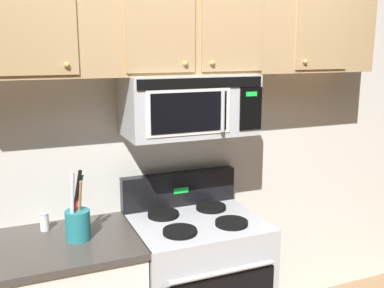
{
  "coord_description": "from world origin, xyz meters",
  "views": [
    {
      "loc": [
        -0.98,
        -1.85,
        1.89
      ],
      "look_at": [
        0.0,
        0.49,
        1.35
      ],
      "focal_mm": 41.41,
      "sensor_mm": 36.0,
      "label": 1
    }
  ],
  "objects_px": {
    "utensil_crock_teal": "(78,222)",
    "salt_shaker": "(45,222)",
    "over_range_microwave": "(189,105)",
    "stove_range": "(196,286)"
  },
  "relations": [
    {
      "from": "utensil_crock_teal",
      "to": "salt_shaker",
      "type": "relative_size",
      "value": 3.86
    },
    {
      "from": "over_range_microwave",
      "to": "salt_shaker",
      "type": "xyz_separation_m",
      "value": [
        -0.84,
        0.07,
        -0.63
      ]
    },
    {
      "from": "stove_range",
      "to": "utensil_crock_teal",
      "type": "relative_size",
      "value": 2.87
    },
    {
      "from": "stove_range",
      "to": "over_range_microwave",
      "type": "bearing_deg",
      "value": 90.14
    },
    {
      "from": "salt_shaker",
      "to": "over_range_microwave",
      "type": "bearing_deg",
      "value": -4.95
    },
    {
      "from": "over_range_microwave",
      "to": "utensil_crock_teal",
      "type": "distance_m",
      "value": 0.9
    },
    {
      "from": "stove_range",
      "to": "salt_shaker",
      "type": "distance_m",
      "value": 0.99
    },
    {
      "from": "utensil_crock_teal",
      "to": "salt_shaker",
      "type": "distance_m",
      "value": 0.25
    },
    {
      "from": "stove_range",
      "to": "utensil_crock_teal",
      "type": "height_order",
      "value": "utensil_crock_teal"
    },
    {
      "from": "stove_range",
      "to": "over_range_microwave",
      "type": "height_order",
      "value": "over_range_microwave"
    }
  ]
}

